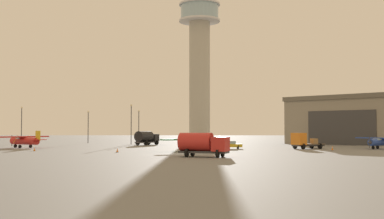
% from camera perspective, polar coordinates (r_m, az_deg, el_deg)
% --- Properties ---
extents(ground_plane, '(400.00, 400.00, 0.00)m').
position_cam_1_polar(ground_plane, '(66.98, -1.23, -5.28)').
color(ground_plane, slate).
extents(control_tower, '(12.35, 12.35, 45.28)m').
position_cam_1_polar(control_tower, '(145.31, 0.90, 6.20)').
color(control_tower, '#B2AD9E').
rests_on(control_tower, ground_plane).
extents(hangar, '(37.67, 37.12, 10.95)m').
position_cam_1_polar(hangar, '(119.51, 19.65, -1.22)').
color(hangar, gray).
rests_on(hangar, ground_plane).
extents(airplane_red, '(8.02, 9.98, 3.14)m').
position_cam_1_polar(airplane_red, '(92.20, -19.19, -3.43)').
color(airplane_red, red).
rests_on(airplane_red, ground_plane).
extents(airplane_green, '(9.08, 7.27, 2.83)m').
position_cam_1_polar(airplane_green, '(72.90, -0.04, -4.00)').
color(airplane_green, '#287A42').
rests_on(airplane_green, ground_plane).
extents(airplane_blue, '(7.44, 8.90, 2.89)m').
position_cam_1_polar(airplane_blue, '(89.00, 21.64, -3.52)').
color(airplane_blue, '#2847A8').
rests_on(airplane_blue, ground_plane).
extents(truck_flatbed_orange, '(6.09, 4.82, 2.79)m').
position_cam_1_polar(truck_flatbed_orange, '(85.43, 13.08, -3.69)').
color(truck_flatbed_orange, '#38383D').
rests_on(truck_flatbed_orange, ground_plane).
extents(truck_fuel_tanker_black, '(4.86, 6.65, 2.99)m').
position_cam_1_polar(truck_fuel_tanker_black, '(104.07, -5.44, -3.32)').
color(truck_fuel_tanker_black, '#38383D').
rests_on(truck_fuel_tanker_black, ground_plane).
extents(truck_fuel_tanker_red, '(6.47, 4.25, 2.99)m').
position_cam_1_polar(truck_fuel_tanker_red, '(59.21, 1.25, -4.06)').
color(truck_fuel_tanker_red, '#38383D').
rests_on(truck_fuel_tanker_red, ground_plane).
extents(car_yellow, '(4.20, 2.38, 1.37)m').
position_cam_1_polar(car_yellow, '(83.71, 4.49, -4.18)').
color(car_yellow, gold).
rests_on(car_yellow, ground_plane).
extents(light_post_west, '(0.44, 0.44, 8.00)m').
position_cam_1_polar(light_post_west, '(115.62, -6.33, -1.64)').
color(light_post_west, '#38383D').
rests_on(light_post_west, ground_plane).
extents(light_post_east, '(0.44, 0.44, 8.79)m').
position_cam_1_polar(light_post_east, '(120.64, -19.55, -1.35)').
color(light_post_east, '#38383D').
rests_on(light_post_east, ground_plane).
extents(light_post_north, '(0.44, 0.44, 9.09)m').
position_cam_1_polar(light_post_north, '(110.16, -7.22, -1.31)').
color(light_post_north, '#38383D').
rests_on(light_post_north, ground_plane).
extents(light_post_centre, '(0.44, 0.44, 7.95)m').
position_cam_1_polar(light_post_centre, '(121.02, -12.21, -1.65)').
color(light_post_centre, '#38383D').
rests_on(light_post_centre, ground_plane).
extents(traffic_cone_near_left, '(0.36, 0.36, 0.59)m').
position_cam_1_polar(traffic_cone_near_left, '(72.22, -8.84, -4.80)').
color(traffic_cone_near_left, black).
rests_on(traffic_cone_near_left, ground_plane).
extents(traffic_cone_near_right, '(0.36, 0.36, 0.71)m').
position_cam_1_polar(traffic_cone_near_right, '(81.11, 16.30, -4.42)').
color(traffic_cone_near_right, black).
rests_on(traffic_cone_near_right, ground_plane).
extents(traffic_cone_mid_apron, '(0.36, 0.36, 0.59)m').
position_cam_1_polar(traffic_cone_mid_apron, '(79.54, -18.18, -4.49)').
color(traffic_cone_mid_apron, black).
rests_on(traffic_cone_mid_apron, ground_plane).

